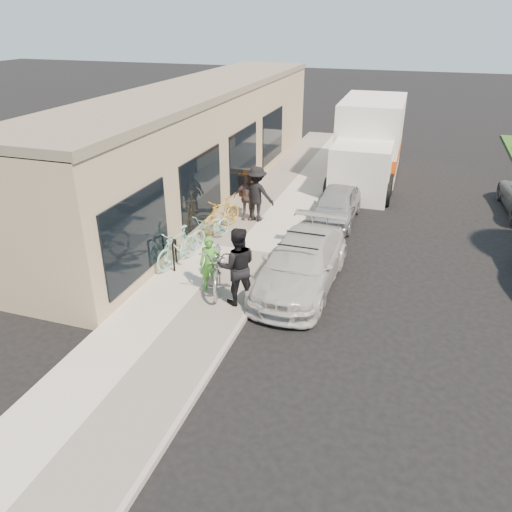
# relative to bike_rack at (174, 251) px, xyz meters

# --- Properties ---
(ground) EXTENTS (120.00, 120.00, 0.00)m
(ground) POSITION_rel_bike_rack_xyz_m (3.16, -1.28, -0.65)
(ground) COLOR black
(ground) RESTS_ON ground
(sidewalk) EXTENTS (3.00, 34.00, 0.15)m
(sidewalk) POSITION_rel_bike_rack_xyz_m (1.16, 1.72, -0.58)
(sidewalk) COLOR beige
(sidewalk) RESTS_ON ground
(curb) EXTENTS (0.12, 34.00, 0.13)m
(curb) POSITION_rel_bike_rack_xyz_m (2.71, 1.72, -0.59)
(curb) COLOR #A19B93
(curb) RESTS_ON ground
(storefront) EXTENTS (3.60, 20.00, 4.22)m
(storefront) POSITION_rel_bike_rack_xyz_m (-2.08, 6.71, 1.47)
(storefront) COLOR tan
(storefront) RESTS_ON ground
(bike_rack) EXTENTS (0.24, 0.56, 0.83)m
(bike_rack) POSITION_rel_bike_rack_xyz_m (0.00, 0.00, 0.00)
(bike_rack) COLOR black
(bike_rack) RESTS_ON sidewalk
(sandwich_board) EXTENTS (0.62, 0.62, 0.99)m
(sandwich_board) POSITION_rel_bike_rack_xyz_m (-0.04, 6.28, 0.01)
(sandwich_board) COLOR black
(sandwich_board) RESTS_ON sidewalk
(sedan_white) EXTENTS (2.01, 4.68, 1.38)m
(sedan_white) POSITION_rel_bike_rack_xyz_m (3.58, 0.33, 0.02)
(sedan_white) COLOR #BBBBB7
(sedan_white) RESTS_ON ground
(sedan_silver) EXTENTS (1.47, 3.58, 1.21)m
(sedan_silver) POSITION_rel_bike_rack_xyz_m (3.65, 5.23, -0.04)
(sedan_silver) COLOR #A7A8AC
(sedan_silver) RESTS_ON ground
(moving_truck) EXTENTS (2.68, 6.88, 3.36)m
(moving_truck) POSITION_rel_bike_rack_xyz_m (4.03, 10.66, 0.84)
(moving_truck) COLOR white
(moving_truck) RESTS_ON ground
(tandem_bike) EXTENTS (1.60, 2.53, 1.25)m
(tandem_bike) POSITION_rel_bike_rack_xyz_m (1.57, -0.62, 0.13)
(tandem_bike) COLOR #A9A9AB
(tandem_bike) RESTS_ON sidewalk
(woman_rider) EXTENTS (0.62, 0.49, 1.49)m
(woman_rider) POSITION_rel_bike_rack_xyz_m (1.47, -0.89, 0.24)
(woman_rider) COLOR #459632
(woman_rider) RESTS_ON sidewalk
(man_standing) EXTENTS (1.19, 1.09, 2.00)m
(man_standing) POSITION_rel_bike_rack_xyz_m (2.35, -1.26, 0.50)
(man_standing) COLOR black
(man_standing) RESTS_ON sidewalk
(cruiser_bike_a) EXTENTS (0.93, 1.88, 1.09)m
(cruiser_bike_a) POSITION_rel_bike_rack_xyz_m (0.03, 0.18, 0.04)
(cruiser_bike_a) COLOR #88CCB6
(cruiser_bike_a) RESTS_ON sidewalk
(cruiser_bike_b) EXTENTS (1.13, 1.91, 0.95)m
(cruiser_bike_b) POSITION_rel_bike_rack_xyz_m (0.32, 1.88, -0.03)
(cruiser_bike_b) COLOR #88CCB6
(cruiser_bike_b) RESTS_ON sidewalk
(cruiser_bike_c) EXTENTS (1.02, 1.91, 1.10)m
(cruiser_bike_c) POSITION_rel_bike_rack_xyz_m (0.27, 2.94, 0.05)
(cruiser_bike_c) COLOR gold
(cruiser_bike_c) RESTS_ON sidewalk
(bystander_a) EXTENTS (1.32, 0.87, 1.91)m
(bystander_a) POSITION_rel_bike_rack_xyz_m (1.09, 4.11, 0.45)
(bystander_a) COLOR black
(bystander_a) RESTS_ON sidewalk
(bystander_b) EXTENTS (0.97, 0.55, 1.57)m
(bystander_b) POSITION_rel_bike_rack_xyz_m (0.73, 4.09, 0.28)
(bystander_b) COLOR brown
(bystander_b) RESTS_ON sidewalk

